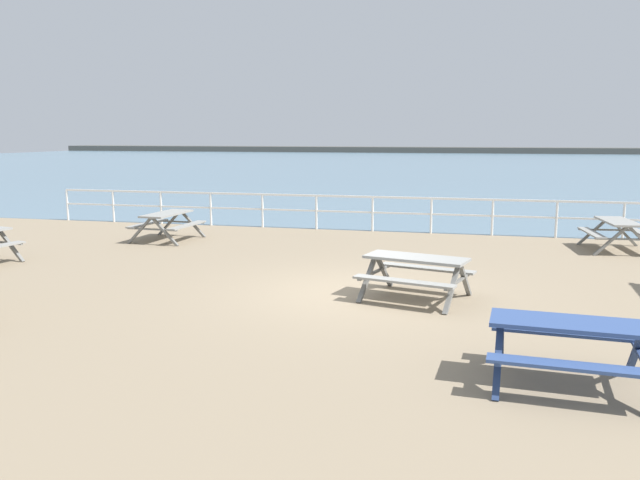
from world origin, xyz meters
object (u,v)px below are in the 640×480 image
object	(u,v)px
picnic_table_near_right	(569,337)
picnic_table_far_left	(416,267)
picnic_table_near_left	(618,228)
picnic_table_far_right	(167,220)

from	to	relation	value
picnic_table_near_right	picnic_table_far_left	bearing A→B (deg)	124.33
picnic_table_near_left	picnic_table_far_right	xyz separation A→B (m)	(-11.87, -1.25, 0.00)
picnic_table_near_left	picnic_table_far_left	bearing A→B (deg)	137.88
picnic_table_far_left	picnic_table_far_right	distance (m)	8.83
picnic_table_near_left	picnic_table_far_right	size ratio (longest dim) A/B	1.03
picnic_table_near_right	picnic_table_far_right	xyz separation A→B (m)	(-9.48, 8.48, 0.00)
picnic_table_near_left	picnic_table_far_left	world-z (taller)	same
picnic_table_near_left	picnic_table_far_right	world-z (taller)	same
picnic_table_far_left	picnic_table_far_right	size ratio (longest dim) A/B	1.13
picnic_table_near_right	picnic_table_far_left	xyz separation A→B (m)	(-2.12, 3.60, 0.00)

